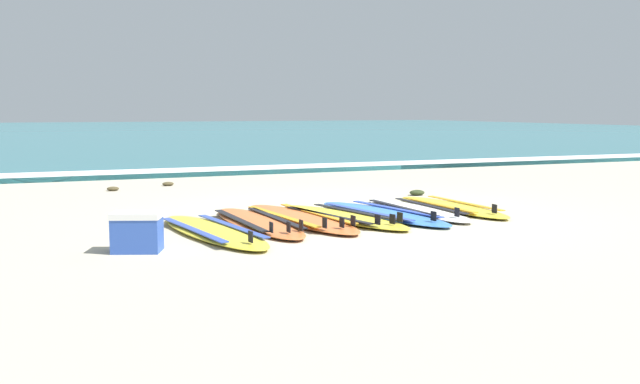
{
  "coord_description": "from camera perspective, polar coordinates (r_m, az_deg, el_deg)",
  "views": [
    {
      "loc": [
        -3.74,
        -8.07,
        1.33
      ],
      "look_at": [
        -0.34,
        0.37,
        0.25
      ],
      "focal_mm": 38.96,
      "sensor_mm": 36.0,
      "label": 1
    }
  ],
  "objects": [
    {
      "name": "ground_plane",
      "position": [
        8.99,
        2.9,
        -1.74
      ],
      "size": [
        80.0,
        80.0,
        0.0
      ],
      "primitive_type": "plane",
      "color": "#B7AD93"
    },
    {
      "name": "sea",
      "position": [
        43.83,
        -17.08,
        4.8
      ],
      "size": [
        80.0,
        60.0,
        0.1
      ],
      "primitive_type": "cube",
      "color": "teal",
      "rests_on": "ground"
    },
    {
      "name": "wave_foam_strip",
      "position": [
        14.7,
        -7.11,
        1.74
      ],
      "size": [
        80.0,
        1.0,
        0.11
      ],
      "primitive_type": "cube",
      "color": "white",
      "rests_on": "ground"
    },
    {
      "name": "surfboard_0",
      "position": [
        7.54,
        -8.85,
        -3.18
      ],
      "size": [
        1.0,
        2.52,
        0.18
      ],
      "color": "yellow",
      "rests_on": "ground"
    },
    {
      "name": "surfboard_1",
      "position": [
        8.07,
        -5.15,
        -2.47
      ],
      "size": [
        0.73,
        2.47,
        0.18
      ],
      "color": "orange",
      "rests_on": "ground"
    },
    {
      "name": "surfboard_2",
      "position": [
        8.35,
        -1.72,
        -2.14
      ],
      "size": [
        0.96,
        2.65,
        0.18
      ],
      "color": "orange",
      "rests_on": "ground"
    },
    {
      "name": "surfboard_3",
      "position": [
        8.45,
        1.8,
        -2.03
      ],
      "size": [
        1.14,
        2.46,
        0.18
      ],
      "color": "yellow",
      "rests_on": "ground"
    },
    {
      "name": "surfboard_4",
      "position": [
        8.76,
        5.06,
        -1.74
      ],
      "size": [
        1.08,
        2.56,
        0.18
      ],
      "color": "#3875CC",
      "rests_on": "ground"
    },
    {
      "name": "surfboard_5",
      "position": [
        9.12,
        7.87,
        -1.44
      ],
      "size": [
        0.68,
        2.35,
        0.18
      ],
      "color": "white",
      "rests_on": "ground"
    },
    {
      "name": "surfboard_6",
      "position": [
        9.48,
        10.71,
        -1.19
      ],
      "size": [
        0.69,
        2.34,
        0.18
      ],
      "color": "yellow",
      "rests_on": "ground"
    },
    {
      "name": "cooler_box",
      "position": [
        6.75,
        -14.79,
        -3.16
      ],
      "size": [
        0.54,
        0.45,
        0.38
      ],
      "color": "#2D51B2",
      "rests_on": "ground"
    },
    {
      "name": "seaweed_clump_near_shoreline",
      "position": [
        12.48,
        -12.38,
        0.66
      ],
      "size": [
        0.2,
        0.16,
        0.07
      ],
      "primitive_type": "ellipsoid",
      "color": "#4C4228",
      "rests_on": "ground"
    },
    {
      "name": "seaweed_clump_mid_sand",
      "position": [
        11.94,
        -16.65,
        0.26
      ],
      "size": [
        0.2,
        0.16,
        0.07
      ],
      "primitive_type": "ellipsoid",
      "color": "#4C4228",
      "rests_on": "ground"
    },
    {
      "name": "seaweed_clump_by_the_boards",
      "position": [
        10.94,
        7.98,
        -0.05
      ],
      "size": [
        0.24,
        0.2,
        0.09
      ],
      "primitive_type": "ellipsoid",
      "color": "#2D381E",
      "rests_on": "ground"
    }
  ]
}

